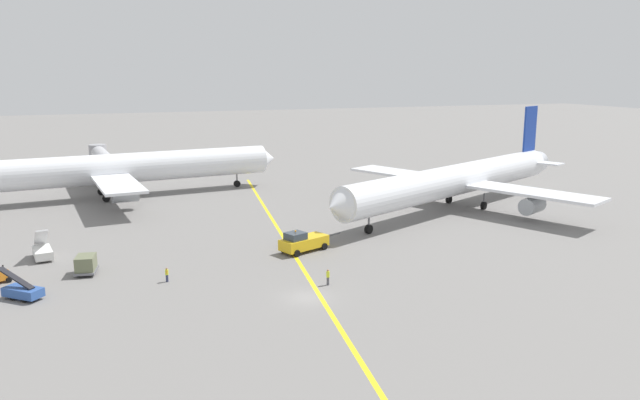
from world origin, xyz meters
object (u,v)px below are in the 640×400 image
object	(u,v)px
airliner_at_gate_left	(120,169)
pushback_tug	(303,242)
gse_container_dolly_flat	(86,264)
ground_crew_wing_walker_right	(328,277)
ground_crew_marshaller_foreground	(167,274)
gse_stair_truck_yellow	(42,251)
jet_bridge	(102,157)
gse_belt_loader_portside	(23,291)
airliner_being_pushed	(457,180)

from	to	relation	value
airliner_at_gate_left	pushback_tug	distance (m)	48.78
pushback_tug	gse_container_dolly_flat	xyz separation A→B (m)	(-25.90, 0.08, -0.11)
ground_crew_wing_walker_right	ground_crew_marshaller_foreground	bearing A→B (deg)	156.38
gse_stair_truck_yellow	pushback_tug	bearing A→B (deg)	-14.65
ground_crew_marshaller_foreground	jet_bridge	distance (m)	74.11
gse_belt_loader_portside	jet_bridge	xyz separation A→B (m)	(9.16, 74.04, 3.61)
airliner_at_gate_left	gse_stair_truck_yellow	world-z (taller)	airliner_at_gate_left
pushback_tug	gse_belt_loader_portside	size ratio (longest dim) A/B	2.10
jet_bridge	gse_stair_truck_yellow	bearing A→B (deg)	-97.79
gse_container_dolly_flat	jet_bridge	world-z (taller)	jet_bridge
gse_belt_loader_portside	gse_container_dolly_flat	bearing A→B (deg)	45.28
ground_crew_marshaller_foreground	jet_bridge	xyz separation A→B (m)	(-5.11, 73.84, 3.60)
gse_stair_truck_yellow	ground_crew_wing_walker_right	xyz separation A→B (m)	(29.44, -20.89, -0.11)
gse_stair_truck_yellow	airliner_being_pushed	bearing A→B (deg)	5.73
jet_bridge	ground_crew_marshaller_foreground	bearing A→B (deg)	-86.05
gse_container_dolly_flat	ground_crew_wing_walker_right	bearing A→B (deg)	-27.83
pushback_tug	gse_belt_loader_portside	world-z (taller)	gse_belt_loader_portside
gse_belt_loader_portside	airliner_being_pushed	bearing A→B (deg)	17.72
gse_stair_truck_yellow	ground_crew_wing_walker_right	size ratio (longest dim) A/B	2.76
ground_crew_marshaller_foreground	jet_bridge	bearing A→B (deg)	93.95
pushback_tug	gse_container_dolly_flat	size ratio (longest dim) A/B	2.67
gse_container_dolly_flat	jet_bridge	size ratio (longest dim) A/B	0.15
gse_belt_loader_portside	ground_crew_wing_walker_right	xyz separation A→B (m)	(30.38, -6.84, 0.09)
gse_belt_loader_portside	jet_bridge	distance (m)	74.70
gse_belt_loader_portside	ground_crew_wing_walker_right	world-z (taller)	gse_belt_loader_portside
pushback_tug	gse_stair_truck_yellow	world-z (taller)	gse_stair_truck_yellow
pushback_tug	ground_crew_wing_walker_right	bearing A→B (deg)	-96.66
ground_crew_wing_walker_right	airliner_at_gate_left	bearing A→B (deg)	107.93
gse_stair_truck_yellow	gse_belt_loader_portside	distance (m)	14.07
gse_belt_loader_portside	ground_crew_marshaller_foreground	bearing A→B (deg)	0.81
gse_belt_loader_portside	jet_bridge	bearing A→B (deg)	82.95
airliner_being_pushed	gse_stair_truck_yellow	distance (m)	63.16
ground_crew_marshaller_foreground	jet_bridge	world-z (taller)	jet_bridge
pushback_tug	ground_crew_marshaller_foreground	size ratio (longest dim) A/B	5.88
airliner_being_pushed	pushback_tug	xyz separation A→B (m)	(-31.79, -14.38, -3.63)
gse_container_dolly_flat	gse_belt_loader_portside	bearing A→B (deg)	-134.72
airliner_at_gate_left	pushback_tug	xyz separation A→B (m)	(19.98, -44.33, -3.92)
pushback_tug	jet_bridge	world-z (taller)	jet_bridge
airliner_at_gate_left	gse_belt_loader_portside	bearing A→B (deg)	-103.31
pushback_tug	gse_stair_truck_yellow	xyz separation A→B (m)	(-30.93, 8.08, -0.26)
gse_belt_loader_portside	ground_crew_wing_walker_right	bearing A→B (deg)	-12.70
airliner_being_pushed	gse_belt_loader_portside	world-z (taller)	airliner_being_pushed
airliner_being_pushed	ground_crew_marshaller_foreground	bearing A→B (deg)	-157.83
airliner_being_pushed	airliner_at_gate_left	bearing A→B (deg)	149.95
gse_stair_truck_yellow	ground_crew_marshaller_foreground	bearing A→B (deg)	-46.10
gse_container_dolly_flat	ground_crew_marshaller_foreground	distance (m)	10.14
airliner_at_gate_left	gse_container_dolly_flat	xyz separation A→B (m)	(-5.92, -44.25, -4.03)
airliner_at_gate_left	ground_crew_marshaller_foreground	size ratio (longest dim) A/B	37.06
airliner_being_pushed	ground_crew_wing_walker_right	xyz separation A→B (m)	(-33.29, -27.18, -3.99)
gse_container_dolly_flat	ground_crew_marshaller_foreground	size ratio (longest dim) A/B	2.20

